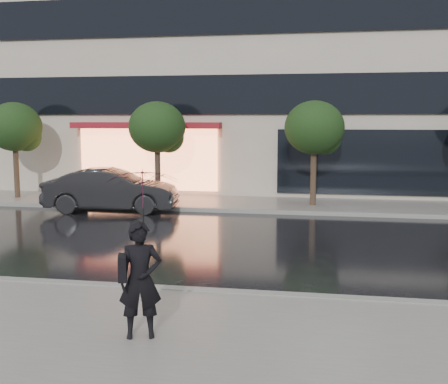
# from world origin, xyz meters

# --- Properties ---
(ground) EXTENTS (120.00, 120.00, 0.00)m
(ground) POSITION_xyz_m (0.00, 0.00, 0.00)
(ground) COLOR black
(ground) RESTS_ON ground
(sidewalk_near) EXTENTS (60.00, 4.50, 0.12)m
(sidewalk_near) POSITION_xyz_m (0.00, -3.25, 0.06)
(sidewalk_near) COLOR slate
(sidewalk_near) RESTS_ON ground
(sidewalk_far) EXTENTS (60.00, 3.50, 0.12)m
(sidewalk_far) POSITION_xyz_m (0.00, 10.25, 0.06)
(sidewalk_far) COLOR slate
(sidewalk_far) RESTS_ON ground
(curb_near) EXTENTS (60.00, 0.25, 0.14)m
(curb_near) POSITION_xyz_m (0.00, -1.00, 0.07)
(curb_near) COLOR gray
(curb_near) RESTS_ON ground
(curb_far) EXTENTS (60.00, 0.25, 0.14)m
(curb_far) POSITION_xyz_m (0.00, 8.50, 0.07)
(curb_far) COLOR gray
(curb_far) RESTS_ON ground
(office_building) EXTENTS (30.00, 12.76, 18.00)m
(office_building) POSITION_xyz_m (-0.00, 17.97, 9.00)
(office_building) COLOR #BEB2A1
(office_building) RESTS_ON ground
(tree_far_west) EXTENTS (2.20, 2.20, 3.99)m
(tree_far_west) POSITION_xyz_m (-8.94, 10.03, 2.92)
(tree_far_west) COLOR #33261C
(tree_far_west) RESTS_ON ground
(tree_mid_west) EXTENTS (2.20, 2.20, 3.99)m
(tree_mid_west) POSITION_xyz_m (-2.94, 10.03, 2.92)
(tree_mid_west) COLOR #33261C
(tree_mid_west) RESTS_ON ground
(tree_mid_east) EXTENTS (2.20, 2.20, 3.99)m
(tree_mid_east) POSITION_xyz_m (3.06, 10.03, 2.92)
(tree_mid_east) COLOR #33261C
(tree_mid_east) RESTS_ON ground
(parked_car) EXTENTS (4.88, 2.24, 1.55)m
(parked_car) POSITION_xyz_m (-4.11, 7.96, 0.78)
(parked_car) COLOR black
(parked_car) RESTS_ON ground
(pedestrian_with_umbrella) EXTENTS (1.30, 1.31, 2.49)m
(pedestrian_with_umbrella) POSITION_xyz_m (0.83, -3.37, 1.78)
(pedestrian_with_umbrella) COLOR black
(pedestrian_with_umbrella) RESTS_ON sidewalk_near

